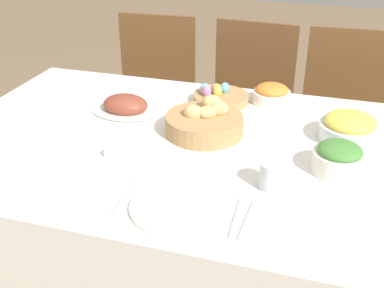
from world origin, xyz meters
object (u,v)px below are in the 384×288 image
carrot_bowl (272,94)px  butter_dish (125,151)px  pineapple_bowl (349,128)px  chair_far_center (246,108)px  ham_platter (125,106)px  knife (236,217)px  spoon (247,219)px  chair_far_right (343,120)px  dinner_plate (179,206)px  bread_basket (205,122)px  fork (124,198)px  green_salad_bowl (339,158)px  drinking_cup (272,176)px  egg_basket (219,97)px  chair_far_left (152,97)px

carrot_bowl → butter_dish: bearing=-124.5°
carrot_bowl → pineapple_bowl: 0.39m
chair_far_center → pineapple_bowl: size_ratio=4.56×
ham_platter → knife: (0.55, -0.54, -0.02)m
spoon → ham_platter: bearing=139.3°
chair_far_right → butter_dish: size_ratio=8.00×
pineapple_bowl → dinner_plate: size_ratio=0.76×
bread_basket → butter_dish: size_ratio=2.36×
chair_far_center → spoon: size_ratio=5.32×
ham_platter → fork: (0.23, -0.54, -0.02)m
bread_basket → carrot_bowl: bearing=61.1°
green_salad_bowl → pineapple_bowl: 0.23m
fork → knife: 0.32m
knife → bread_basket: bearing=112.6°
butter_dish → pineapple_bowl: bearing=24.8°
drinking_cup → green_salad_bowl: bearing=39.7°
spoon → fork: bearing=-177.7°
drinking_cup → bread_basket: bearing=134.2°
spoon → bread_basket: bearing=120.1°
chair_far_center → carrot_bowl: chair_far_center is taller
ham_platter → drinking_cup: drinking_cup is taller
egg_basket → drinking_cup: bearing=-62.5°
knife → ham_platter: bearing=133.2°
chair_far_right → bread_basket: (-0.49, -0.79, 0.28)m
fork → knife: same height
chair_far_center → knife: 1.28m
bread_basket → carrot_bowl: (0.18, 0.33, -0.00)m
pineapple_bowl → fork: (-0.59, -0.55, -0.04)m
knife → spoon: same height
green_salad_bowl → pineapple_bowl: pineapple_bowl is taller
ham_platter → fork: ham_platter is taller
egg_basket → dinner_plate: size_ratio=0.83×
carrot_bowl → dinner_plate: carrot_bowl is taller
pineapple_bowl → spoon: pineapple_bowl is taller
green_salad_bowl → ham_platter: bearing=164.5°
chair_far_left → green_salad_bowl: (0.97, -0.92, 0.28)m
knife → butter_dish: (-0.41, 0.23, 0.01)m
chair_far_right → carrot_bowl: size_ratio=6.07×
chair_far_left → spoon: chair_far_left is taller
green_salad_bowl → dinner_plate: bearing=-141.5°
green_salad_bowl → fork: green_salad_bowl is taller
chair_far_left → butter_dish: (0.31, -1.02, 0.25)m
fork → butter_dish: (-0.10, 0.23, 0.01)m
chair_far_left → carrot_bowl: chair_far_left is taller
egg_basket → pineapple_bowl: size_ratio=1.10×
dinner_plate → drinking_cup: bearing=37.4°
chair_far_center → pineapple_bowl: bearing=-51.7°
carrot_bowl → butter_dish: size_ratio=1.32×
chair_far_left → bread_basket: bearing=-59.8°
bread_basket → drinking_cup: bearing=-45.8°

